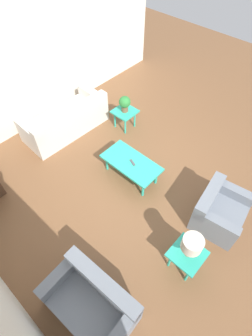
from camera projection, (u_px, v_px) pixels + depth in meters
name	position (u px, v px, depth m)	size (l,w,h in m)	color
ground_plane	(141.00, 177.00, 5.37)	(14.00, 14.00, 0.00)	brown
wall_right	(36.00, 63.00, 5.63)	(0.12, 7.20, 2.70)	silver
sofa	(66.00, 121.00, 6.04)	(0.92, 1.98, 0.76)	silver
armchair	(219.00, 211.00, 4.55)	(0.89, 1.00, 0.70)	slate
loveseat	(92.00, 303.00, 3.64)	(1.30, 0.83, 0.70)	slate
coffee_table	(131.00, 164.00, 5.11)	(1.17, 0.60, 0.43)	#2DB79E
side_table_plant	(125.00, 113.00, 6.05)	(0.49, 0.49, 0.47)	#2DB79E
side_table_lamp	(187.00, 255.00, 3.95)	(0.49, 0.49, 0.47)	#2DB79E
potted_plant	(125.00, 103.00, 5.82)	(0.26, 0.26, 0.38)	brown
table_lamp	(192.00, 245.00, 3.64)	(0.30, 0.30, 0.47)	#997F4C
remote_control	(132.00, 163.00, 5.05)	(0.16, 0.09, 0.02)	#4C4C51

